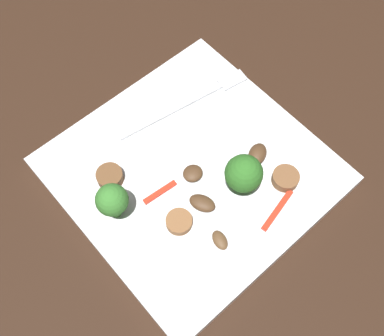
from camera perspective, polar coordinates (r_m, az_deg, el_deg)
ground_plane at (r=0.55m, az=-0.00°, el=-0.80°), size 1.40×1.40×0.00m
plate at (r=0.54m, az=-0.00°, el=-0.41°), size 0.28×0.28×0.02m
fork at (r=0.58m, az=0.22°, el=8.35°), size 0.18×0.04×0.00m
broccoli_floret_0 at (r=0.49m, az=-9.79°, el=-3.96°), size 0.03×0.03×0.05m
broccoli_floret_1 at (r=0.50m, az=6.38°, el=-0.70°), size 0.04×0.04×0.05m
sausage_slice_0 at (r=0.50m, az=-1.60°, el=-6.62°), size 0.03×0.03×0.01m
sausage_slice_1 at (r=0.53m, az=11.41°, el=-1.24°), size 0.04×0.04×0.01m
sausage_slice_2 at (r=0.53m, az=-10.06°, el=-1.06°), size 0.04×0.04×0.01m
mushroom_0 at (r=0.53m, az=0.10°, el=-0.65°), size 0.03×0.02×0.01m
mushroom_1 at (r=0.50m, az=3.45°, el=-8.84°), size 0.02×0.03×0.01m
mushroom_2 at (r=0.51m, az=1.27°, el=-4.33°), size 0.03×0.04×0.01m
mushroom_3 at (r=0.54m, az=8.05°, el=1.71°), size 0.03×0.03×0.01m
pepper_strip_0 at (r=0.52m, az=-3.68°, el=-3.29°), size 0.04×0.01×0.00m
pepper_strip_1 at (r=0.52m, az=10.46°, el=-5.12°), size 0.06×0.02×0.00m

